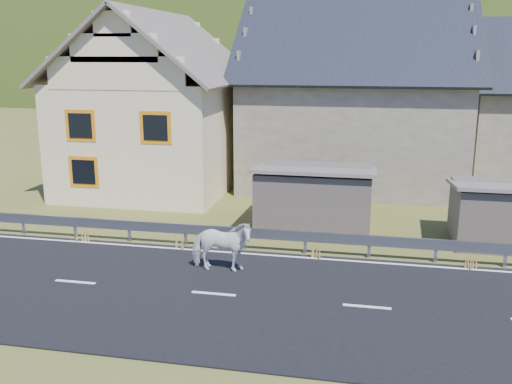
# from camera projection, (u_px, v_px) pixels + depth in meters

# --- Properties ---
(ground) EXTENTS (160.00, 160.00, 0.00)m
(ground) POSITION_uv_depth(u_px,v_px,m) (367.00, 308.00, 14.35)
(ground) COLOR #4D511D
(ground) RESTS_ON ground
(road) EXTENTS (60.00, 7.00, 0.04)m
(road) POSITION_uv_depth(u_px,v_px,m) (367.00, 308.00, 14.34)
(road) COLOR black
(road) RESTS_ON ground
(lane_markings) EXTENTS (60.00, 6.60, 0.01)m
(lane_markings) POSITION_uv_depth(u_px,v_px,m) (367.00, 307.00, 14.34)
(lane_markings) COLOR silver
(lane_markings) RESTS_ON road
(guardrail) EXTENTS (28.10, 0.09, 0.75)m
(guardrail) POSITION_uv_depth(u_px,v_px,m) (369.00, 241.00, 17.72)
(guardrail) COLOR #93969B
(guardrail) RESTS_ON ground
(shed_left) EXTENTS (4.30, 3.30, 2.40)m
(shed_left) POSITION_uv_depth(u_px,v_px,m) (315.00, 199.00, 20.66)
(shed_left) COLOR #60554A
(shed_left) RESTS_ON ground
(shed_right) EXTENTS (3.80, 2.90, 2.20)m
(shed_right) POSITION_uv_depth(u_px,v_px,m) (508.00, 215.00, 18.94)
(shed_right) COLOR #60554A
(shed_right) RESTS_ON ground
(house_cream) EXTENTS (7.80, 9.80, 8.30)m
(house_cream) POSITION_uv_depth(u_px,v_px,m) (158.00, 94.00, 26.67)
(house_cream) COLOR #FFEDB5
(house_cream) RESTS_ON ground
(house_stone_a) EXTENTS (10.80, 9.80, 8.90)m
(house_stone_a) POSITION_uv_depth(u_px,v_px,m) (355.00, 87.00, 27.71)
(house_stone_a) COLOR gray
(house_stone_a) RESTS_ON ground
(mountain) EXTENTS (440.00, 280.00, 260.00)m
(mountain) POSITION_uv_depth(u_px,v_px,m) (387.00, 134.00, 189.43)
(mountain) COLOR #1B350C
(mountain) RESTS_ON ground
(conifer_patch) EXTENTS (76.00, 50.00, 28.00)m
(conifer_patch) POSITION_uv_depth(u_px,v_px,m) (127.00, 54.00, 128.26)
(conifer_patch) COLOR black
(conifer_patch) RESTS_ON ground
(horse) EXTENTS (0.92, 1.87, 1.55)m
(horse) POSITION_uv_depth(u_px,v_px,m) (221.00, 246.00, 16.51)
(horse) COLOR white
(horse) RESTS_ON road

